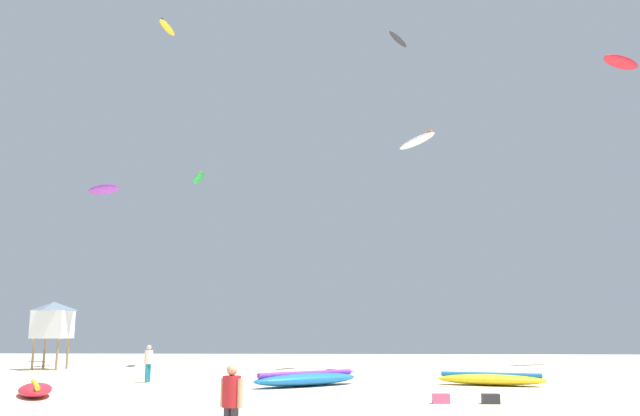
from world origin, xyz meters
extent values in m
cylinder|color=#B21E23|center=(-0.98, 3.71, 1.14)|extent=(0.38, 0.38, 0.62)
cylinder|color=tan|center=(-0.78, 3.60, 1.11)|extent=(0.11, 0.11, 0.57)
cylinder|color=tan|center=(-1.17, 3.82, 1.11)|extent=(0.11, 0.11, 0.57)
sphere|color=tan|center=(-0.98, 3.71, 1.56)|extent=(0.22, 0.22, 0.22)
cylinder|color=teal|center=(-8.10, 21.08, 0.42)|extent=(0.16, 0.16, 0.84)
cylinder|color=teal|center=(-8.05, 21.27, 0.42)|extent=(0.16, 0.16, 0.84)
cylinder|color=silver|center=(-8.08, 21.17, 1.16)|extent=(0.39, 0.39, 0.63)
cylinder|color=beige|center=(-8.13, 20.96, 1.13)|extent=(0.11, 0.11, 0.58)
cylinder|color=beige|center=(-8.02, 21.39, 1.13)|extent=(0.11, 0.11, 0.58)
sphere|color=beige|center=(-8.08, 21.17, 1.59)|extent=(0.23, 0.23, 0.23)
ellipsoid|color=blue|center=(-0.54, 19.32, 0.29)|extent=(5.03, 4.59, 0.59)
cylinder|color=purple|center=(-0.54, 19.32, 0.53)|extent=(3.88, 3.35, 0.23)
ellipsoid|color=red|center=(-10.22, 14.51, 0.23)|extent=(2.97, 4.19, 0.50)
cylinder|color=yellow|center=(-10.22, 14.51, 0.41)|extent=(1.93, 3.43, 0.18)
ellipsoid|color=yellow|center=(7.51, 20.07, 0.26)|extent=(4.87, 2.70, 0.51)
cylinder|color=blue|center=(7.51, 20.07, 0.47)|extent=(4.17, 1.52, 0.21)
cylinder|color=#8C704C|center=(-16.51, 31.74, 0.95)|extent=(0.14, 0.14, 1.90)
cylinder|color=#8C704C|center=(-16.51, 30.24, 0.95)|extent=(0.14, 0.14, 1.90)
cylinder|color=#8C704C|center=(-18.01, 31.74, 0.95)|extent=(0.14, 0.14, 1.90)
cylinder|color=#8C704C|center=(-18.01, 30.24, 0.95)|extent=(0.14, 0.14, 1.90)
cube|color=white|center=(-17.26, 30.99, 2.75)|extent=(2.00, 2.00, 1.70)
pyramid|color=slate|center=(-17.26, 30.99, 3.87)|extent=(2.30, 2.30, 0.55)
cube|color=#E5598C|center=(4.38, 12.65, 0.16)|extent=(0.56, 0.36, 0.32)
cube|color=#2D2D33|center=(5.99, 12.63, 0.16)|extent=(0.56, 0.36, 0.32)
ellipsoid|color=purple|center=(-18.25, 40.49, 13.43)|extent=(3.72, 2.87, 0.81)
ellipsoid|color=#2D2D33|center=(4.63, 31.00, 21.29)|extent=(1.80, 2.74, 0.60)
ellipsoid|color=yellow|center=(-11.47, 33.02, 23.48)|extent=(0.90, 2.63, 0.46)
cylinder|color=#2D2D33|center=(-11.47, 33.02, 23.60)|extent=(0.24, 2.39, 0.11)
ellipsoid|color=green|center=(-9.20, 34.56, 12.88)|extent=(1.69, 3.21, 0.71)
cylinder|color=orange|center=(-9.20, 34.56, 13.01)|extent=(0.89, 2.77, 0.14)
ellipsoid|color=white|center=(5.54, 29.81, 13.96)|extent=(2.67, 4.00, 0.58)
cylinder|color=orange|center=(5.54, 29.81, 14.13)|extent=(1.66, 3.31, 0.17)
ellipsoid|color=red|center=(21.17, 36.38, 21.61)|extent=(3.87, 3.23, 0.75)
camera|label=1|loc=(1.51, -10.10, 2.35)|focal=37.19mm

